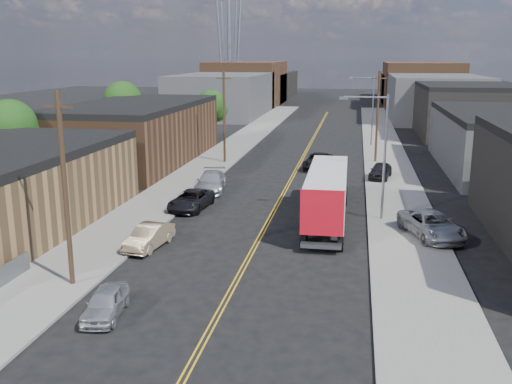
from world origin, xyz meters
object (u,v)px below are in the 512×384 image
at_px(car_left_d, 211,182).
at_px(car_right_lot_c, 380,171).
at_px(semi_truck, 328,190).
at_px(car_left_b, 149,237).
at_px(car_ahead_truck, 318,161).
at_px(car_left_a, 106,303).
at_px(car_right_lot_a, 432,225).
at_px(car_left_c, 191,200).

bearing_deg(car_left_d, car_right_lot_c, 18.46).
bearing_deg(semi_truck, car_left_b, -143.04).
xyz_separation_m(car_left_b, car_left_d, (0.00, 15.47, 0.11)).
relative_size(semi_truck, car_ahead_truck, 2.63).
bearing_deg(car_left_b, car_left_a, -73.56).
relative_size(car_left_b, car_ahead_truck, 0.76).
bearing_deg(car_left_d, car_right_lot_a, -38.90).
height_order(car_left_d, car_right_lot_c, car_left_d).
bearing_deg(car_right_lot_a, car_left_c, 146.99).
bearing_deg(car_right_lot_c, car_left_d, -142.93).
relative_size(car_left_a, car_right_lot_a, 0.65).
height_order(semi_truck, car_right_lot_c, semi_truck).
bearing_deg(car_left_d, semi_truck, -42.44).
distance_m(car_left_d, car_right_lot_c, 16.47).
distance_m(car_left_a, car_left_b, 9.51).
relative_size(car_left_c, car_right_lot_c, 1.19).
bearing_deg(semi_truck, car_left_a, -118.11).
bearing_deg(car_left_a, car_right_lot_c, 59.56).
bearing_deg(car_right_lot_a, car_left_a, -157.12).
bearing_deg(car_left_b, car_right_lot_a, 23.44).
distance_m(car_left_b, car_left_c, 9.24).
bearing_deg(car_left_d, car_left_a, -94.21).
bearing_deg(semi_truck, car_left_c, 173.24).
height_order(car_left_b, car_left_d, car_left_d).
distance_m(car_left_c, car_right_lot_a, 17.95).
bearing_deg(car_ahead_truck, car_left_d, -121.62).
xyz_separation_m(car_left_c, car_ahead_truck, (8.62, 17.87, 0.07)).
relative_size(car_right_lot_c, car_ahead_truck, 0.76).
distance_m(semi_truck, car_left_a, 19.80).
xyz_separation_m(car_left_d, car_ahead_truck, (8.62, 11.64, -0.03)).
relative_size(semi_truck, car_right_lot_a, 2.59).
height_order(car_left_c, car_left_d, car_left_d).
distance_m(car_left_b, car_left_d, 15.47).
bearing_deg(car_ahead_truck, car_left_b, -102.75).
height_order(semi_truck, car_left_c, semi_truck).
bearing_deg(car_ahead_truck, car_right_lot_a, -63.61).
xyz_separation_m(car_left_c, car_left_d, (0.00, 6.23, 0.10)).
xyz_separation_m(car_left_b, car_ahead_truck, (8.62, 27.11, 0.08)).
xyz_separation_m(car_right_lot_c, car_ahead_truck, (-6.20, 4.45, -0.10)).
bearing_deg(car_left_a, car_left_d, 85.50).
height_order(car_left_b, car_right_lot_c, car_right_lot_c).
xyz_separation_m(semi_truck, car_right_lot_c, (4.27, 14.58, -1.35)).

